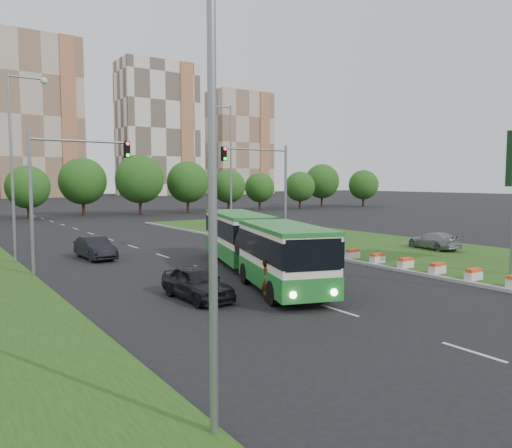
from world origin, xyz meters
TOP-DOWN VIEW (x-y plane):
  - ground at (0.00, 0.00)m, footprint 360.00×360.00m
  - grass_median at (13.00, 8.00)m, footprint 14.00×60.00m
  - median_kerb at (6.05, 8.00)m, footprint 0.30×60.00m
  - lane_markings at (-3.00, 20.00)m, footprint 0.20×100.00m
  - flower_planters at (6.70, 0.80)m, footprint 1.10×18.10m
  - traffic_mast_median at (4.78, 10.00)m, footprint 5.76×0.32m
  - traffic_mast_left at (-10.38, 9.00)m, footprint 5.76×0.32m
  - street_lamps at (-3.00, 10.00)m, footprint 36.00×60.00m
  - tree_line at (10.00, 55.00)m, footprint 120.00×8.00m
  - apartment_tower_ceast at (15.00, 150.00)m, footprint 25.00×15.00m
  - apartment_tower_east at (55.00, 150.00)m, footprint 27.00×15.00m
  - midrise_east at (90.00, 150.00)m, footprint 24.00×14.00m
  - articulated_bus at (-1.68, 2.52)m, footprint 2.67×17.16m
  - car_left_near at (-6.93, -0.98)m, footprint 1.93×4.45m
  - car_left_far at (-7.35, 13.28)m, footprint 1.83×4.62m
  - car_median at (15.10, 2.84)m, footprint 2.43×4.60m
  - pedestrian at (-4.57, -3.07)m, footprint 0.66×0.79m
  - shopping_trolley at (-3.57, -3.95)m, footprint 0.35×0.37m

SIDE VIEW (x-z plane):
  - ground at x=0.00m, z-range 0.00..0.00m
  - lane_markings at x=-3.00m, z-range -0.01..0.01m
  - grass_median at x=13.00m, z-range 0.00..0.15m
  - median_kerb at x=6.05m, z-range 0.00..0.18m
  - shopping_trolley at x=-3.57m, z-range 0.00..0.60m
  - flower_planters at x=6.70m, z-range 0.15..0.75m
  - car_left_near at x=-6.93m, z-range 0.00..1.49m
  - car_left_far at x=-7.35m, z-range 0.00..1.50m
  - car_median at x=15.10m, z-range 0.15..1.42m
  - pedestrian at x=-4.57m, z-range 0.00..1.86m
  - articulated_bus at x=-1.68m, z-range 0.32..3.14m
  - tree_line at x=10.00m, z-range 0.00..9.00m
  - traffic_mast_median at x=4.78m, z-range 1.35..9.35m
  - traffic_mast_left at x=-10.38m, z-range 1.35..9.35m
  - street_lamps at x=-3.00m, z-range 0.00..12.00m
  - midrise_east at x=90.00m, z-range 0.00..40.00m
  - apartment_tower_east at x=55.00m, z-range 0.00..47.00m
  - apartment_tower_ceast at x=15.00m, z-range 0.00..50.00m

